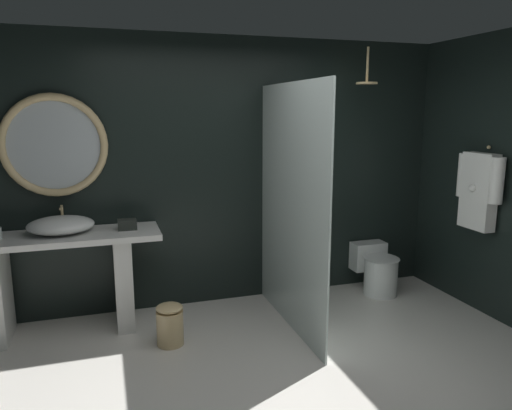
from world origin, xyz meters
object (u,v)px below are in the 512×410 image
at_px(vessel_sink, 61,225).
at_px(tissue_box, 127,225).
at_px(round_wall_mirror, 54,146).
at_px(hanging_bathrobe, 479,187).
at_px(rain_shower_head, 367,80).
at_px(waste_bin, 170,324).
at_px(toilet, 377,269).

distance_m(vessel_sink, tissue_box, 0.55).
relative_size(round_wall_mirror, hanging_bathrobe, 1.15).
distance_m(tissue_box, rain_shower_head, 2.63).
relative_size(tissue_box, waste_bin, 0.45).
bearing_deg(tissue_box, toilet, -0.39).
distance_m(tissue_box, toilet, 2.62).
bearing_deg(vessel_sink, tissue_box, -2.69).
height_order(round_wall_mirror, hanging_bathrobe, round_wall_mirror).
relative_size(vessel_sink, round_wall_mirror, 0.61).
distance_m(toilet, waste_bin, 2.32).
height_order(toilet, waste_bin, toilet).
xyz_separation_m(vessel_sink, round_wall_mirror, (-0.02, 0.22, 0.66)).
distance_m(vessel_sink, toilet, 3.16).
bearing_deg(round_wall_mirror, waste_bin, -42.77).
bearing_deg(tissue_box, rain_shower_head, -0.80).
bearing_deg(rain_shower_head, vessel_sink, 178.84).
bearing_deg(tissue_box, waste_bin, -62.80).
height_order(round_wall_mirror, waste_bin, round_wall_mirror).
bearing_deg(vessel_sink, hanging_bathrobe, -11.38).
bearing_deg(toilet, vessel_sink, 179.21).
bearing_deg(toilet, rain_shower_head, -176.17).
relative_size(toilet, waste_bin, 1.58).
xyz_separation_m(vessel_sink, toilet, (3.08, -0.04, -0.70)).
bearing_deg(vessel_sink, round_wall_mirror, 95.32).
xyz_separation_m(vessel_sink, rain_shower_head, (2.85, -0.06, 1.25)).
xyz_separation_m(rain_shower_head, hanging_bathrobe, (0.82, -0.68, -0.99)).
height_order(rain_shower_head, waste_bin, rain_shower_head).
distance_m(tissue_box, hanging_bathrobe, 3.22).
height_order(rain_shower_head, toilet, rain_shower_head).
bearing_deg(rain_shower_head, tissue_box, 179.20).
distance_m(vessel_sink, waste_bin, 1.26).
xyz_separation_m(vessel_sink, tissue_box, (0.54, -0.03, -0.03)).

